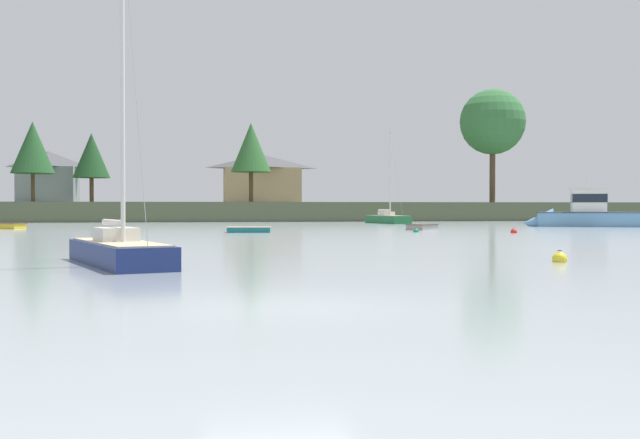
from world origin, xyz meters
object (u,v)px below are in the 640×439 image
sailboat_green (388,221)px  mooring_buoy_white (103,232)px  mooring_buoy_red (514,232)px  dinghy_grey (422,228)px  mooring_buoy_yellow (560,259)px  sailboat_navy (119,257)px  mooring_buoy_green (416,231)px  cruiser_skyblue (581,218)px  dinghy_yellow (3,227)px  dinghy_teal (249,230)px

sailboat_green → mooring_buoy_white: 33.79m
mooring_buoy_red → mooring_buoy_white: (-24.76, 4.45, 0.00)m
dinghy_grey → mooring_buoy_yellow: 30.99m
sailboat_navy → mooring_buoy_green: (16.25, 24.44, -0.15)m
dinghy_grey → sailboat_navy: 34.45m
mooring_buoy_white → mooring_buoy_green: mooring_buoy_white is taller
cruiser_skyblue → mooring_buoy_white: cruiser_skyblue is taller
sailboat_green → dinghy_grey: bearing=-98.7°
dinghy_grey → cruiser_skyblue: (15.48, 6.07, 0.54)m
dinghy_yellow → mooring_buoy_green: size_ratio=8.51×
cruiser_skyblue → mooring_buoy_red: bearing=-131.8°
cruiser_skyblue → sailboat_navy: sailboat_navy is taller
mooring_buoy_yellow → mooring_buoy_white: mooring_buoy_yellow is taller
dinghy_grey → mooring_buoy_green: 5.19m
sailboat_green → mooring_buoy_white: size_ratio=21.74×
mooring_buoy_green → dinghy_yellow: bearing=155.7°
dinghy_yellow → sailboat_navy: bearing=-73.1°
sailboat_green → mooring_buoy_yellow: bearing=-99.9°
mooring_buoy_green → sailboat_green: bearing=78.6°
sailboat_navy → mooring_buoy_white: bearing=96.7°
mooring_buoy_yellow → mooring_buoy_red: bearing=68.3°
dinghy_teal → mooring_buoy_yellow: (6.69, -26.95, -0.05)m
cruiser_skyblue → mooring_buoy_green: bearing=-148.1°
cruiser_skyblue → sailboat_green: sailboat_green is taller
dinghy_yellow → mooring_buoy_yellow: size_ratio=7.25×
mooring_buoy_yellow → sailboat_navy: bearing=174.4°
dinghy_teal → mooring_buoy_red: bearing=-13.7°
sailboat_navy → sailboat_green: bearing=66.7°
mooring_buoy_yellow → mooring_buoy_white: 31.61m
dinghy_grey → mooring_buoy_green: size_ratio=7.42×
sailboat_navy → mooring_buoy_yellow: (12.47, -1.22, -0.13)m
sailboat_green → dinghy_teal: bearing=-123.1°
dinghy_teal → mooring_buoy_yellow: bearing=-76.1°
mooring_buoy_red → mooring_buoy_green: 6.00m
mooring_buoy_white → mooring_buoy_green: (19.34, -1.86, -0.01)m
cruiser_skyblue → mooring_buoy_green: cruiser_skyblue is taller
dinghy_grey → dinghy_yellow: dinghy_yellow is taller
mooring_buoy_white → dinghy_teal: bearing=-3.7°
cruiser_skyblue → sailboat_green: (-12.36, 14.35, -0.47)m
sailboat_green → mooring_buoy_green: bearing=-101.4°
dinghy_yellow → sailboat_navy: sailboat_navy is taller
mooring_buoy_green → dinghy_grey: bearing=67.6°
dinghy_teal → mooring_buoy_white: 8.89m
mooring_buoy_yellow → mooring_buoy_red: (9.20, 23.07, -0.01)m
sailboat_green → cruiser_skyblue: bearing=-49.3°
dinghy_grey → sailboat_navy: (-18.23, -29.23, 0.07)m
mooring_buoy_red → dinghy_yellow: bearing=155.5°
dinghy_teal → sailboat_navy: size_ratio=0.29×
sailboat_navy → mooring_buoy_white: (-3.09, 26.30, -0.14)m
dinghy_yellow → sailboat_green: (32.56, 12.82, 0.06)m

